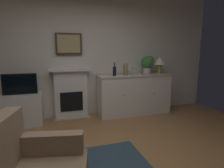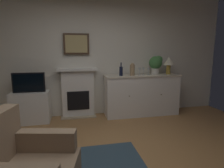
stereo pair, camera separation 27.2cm
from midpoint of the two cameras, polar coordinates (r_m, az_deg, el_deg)
wall_rear at (r=4.30m, az=-10.48°, el=9.45°), size 6.38×0.06×2.89m
fireplace_unit at (r=4.24m, az=-14.21°, el=-2.89°), size 0.87×0.30×1.10m
framed_picture at (r=4.19m, az=-14.90°, el=11.75°), size 0.55×0.04×0.45m
sideboard_cabinet at (r=4.42m, az=5.11°, el=-3.16°), size 1.73×0.49×0.94m
table_lamp at (r=4.60m, az=12.72°, el=6.57°), size 0.26×0.26×0.40m
wine_bottle at (r=4.12m, az=-1.12°, el=4.03°), size 0.08×0.08×0.29m
wine_glass_left at (r=4.24m, az=4.44°, el=4.37°), size 0.07×0.07×0.16m
wine_glass_center at (r=4.32m, az=5.60°, el=4.46°), size 0.07×0.07×0.16m
wine_glass_right at (r=4.35m, az=7.03°, el=4.47°), size 0.07×0.07×0.16m
vase_decorative at (r=4.18m, az=2.28°, el=4.56°), size 0.11×0.11×0.28m
tv_cabinet at (r=4.20m, az=-27.40°, el=-7.03°), size 0.75×0.42×0.65m
tv_set at (r=4.06m, az=-28.05°, el=-0.04°), size 0.62×0.07×0.40m
potted_plant_small at (r=4.50m, az=9.15°, el=6.32°), size 0.30×0.30×0.43m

